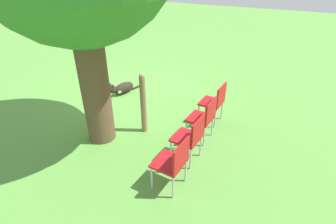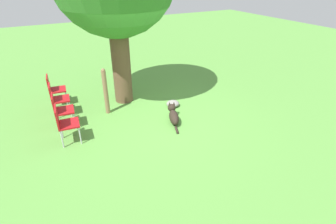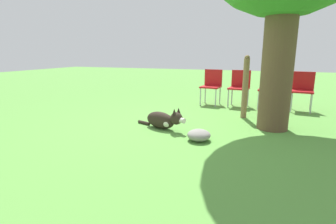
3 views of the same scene
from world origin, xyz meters
name	(u,v)px [view 3 (image 3 of 3)]	position (x,y,z in m)	size (l,w,h in m)	color
ground_plane	(193,125)	(0.00, 0.00, 0.00)	(30.00, 30.00, 0.00)	#56933D
dog	(164,120)	(0.41, -0.40, 0.15)	(0.44, 0.99, 0.39)	#2D231C
fence_post	(245,87)	(-0.89, 0.77, 0.61)	(0.11, 0.11, 1.21)	#846647
red_chair_0	(212,84)	(-2.04, -0.11, 0.50)	(0.47, 0.48, 0.84)	#B21419
red_chair_1	(240,85)	(-2.02, 0.56, 0.50)	(0.47, 0.48, 0.84)	#B21419
red_chair_2	(270,87)	(-2.01, 1.23, 0.50)	(0.47, 0.48, 0.84)	#B21419
red_chair_3	(303,88)	(-1.99, 1.89, 0.50)	(0.47, 0.48, 0.84)	#B21419
garden_rock	(199,135)	(0.77, 0.29, 0.08)	(0.35, 0.34, 0.16)	gray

